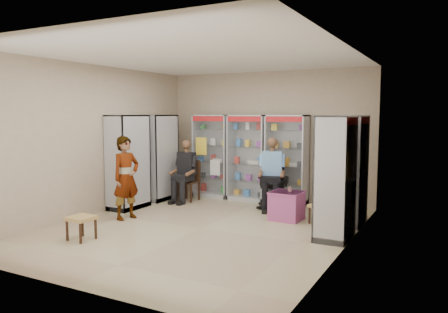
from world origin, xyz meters
The scene contains 18 objects.
floor centered at (0.00, 0.00, 0.00)m, with size 6.00×6.00×0.00m, color tan.
room_shell centered at (0.00, 0.00, 1.97)m, with size 5.02×6.02×3.01m.
cabinet_back_left centered at (-1.30, 2.73, 1.00)m, with size 0.90×0.50×2.00m, color silver.
cabinet_back_mid centered at (-0.35, 2.73, 1.00)m, with size 0.90×0.50×2.00m, color #A5A8AC.
cabinet_back_right centered at (0.60, 2.73, 1.00)m, with size 0.90×0.50×2.00m, color #9D9FA4.
cabinet_right_far centered at (2.23, 1.60, 1.00)m, with size 0.50×0.90×2.00m, color silver.
cabinet_right_near centered at (2.23, 0.50, 1.00)m, with size 0.50×0.90×2.00m, color #B1B4B8.
cabinet_left_far centered at (-2.23, 1.80, 1.00)m, with size 0.50×0.90×2.00m, color #B4B5BC.
cabinet_left_near centered at (-2.23, 0.70, 1.00)m, with size 0.50×0.90×2.00m, color #B5B7BD.
wooden_chair centered at (-1.55, 2.00, 0.47)m, with size 0.42×0.42×0.94m, color black.
seated_customer centered at (-1.55, 1.95, 0.67)m, with size 0.44×0.60×1.34m, color black, non-canonical shape.
office_chair centered at (0.50, 2.15, 0.56)m, with size 0.61×0.61×1.12m, color black.
seated_shopkeeper centered at (0.50, 2.10, 0.72)m, with size 0.47×0.65×1.43m, color #6991D1, non-canonical shape.
pink_trunk centered at (1.11, 1.32, 0.27)m, with size 0.56×0.54×0.54m, color #BA4A92.
tea_glass centered at (1.17, 1.34, 0.59)m, with size 0.07×0.07×0.10m, color #502606.
woven_stool_a centered at (1.79, 1.29, 0.18)m, with size 0.36×0.36×0.36m, color #B08C4A.
woven_stool_b centered at (-1.34, -1.51, 0.19)m, with size 0.39×0.39×0.39m, color #9B6541.
standing_man centered at (-1.64, -0.06, 0.80)m, with size 0.58×0.38×1.60m, color gray.
Camera 1 is at (3.91, -6.50, 2.02)m, focal length 35.00 mm.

